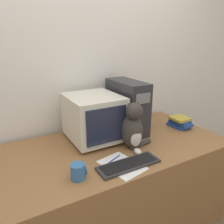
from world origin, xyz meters
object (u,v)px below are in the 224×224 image
at_px(computer_tower, 127,107).
at_px(book_stack, 180,122).
at_px(crt_monitor, 94,117).
at_px(mug, 78,171).
at_px(keyboard, 129,164).
at_px(pen, 114,159).
at_px(cat, 133,128).

relative_size(computer_tower, book_stack, 2.09).
bearing_deg(crt_monitor, mug, -124.88).
distance_m(crt_monitor, computer_tower, 0.34).
xyz_separation_m(keyboard, pen, (-0.05, 0.11, -0.01)).
relative_size(computer_tower, cat, 1.23).
distance_m(cat, pen, 0.28).
distance_m(crt_monitor, cat, 0.34).
height_order(pen, mug, mug).
distance_m(keyboard, mug, 0.34).
distance_m(computer_tower, book_stack, 0.55).
relative_size(crt_monitor, keyboard, 1.07).
bearing_deg(mug, cat, 18.69).
height_order(computer_tower, keyboard, computer_tower).
relative_size(crt_monitor, mug, 4.78).
bearing_deg(mug, book_stack, 14.39).
height_order(computer_tower, pen, computer_tower).
bearing_deg(computer_tower, keyboard, -121.59).
relative_size(crt_monitor, cat, 1.24).
xyz_separation_m(book_stack, pen, (-0.85, -0.21, -0.04)).
xyz_separation_m(keyboard, book_stack, (0.80, 0.33, 0.04)).
relative_size(keyboard, book_stack, 1.98).
relative_size(cat, book_stack, 1.70).
height_order(crt_monitor, pen, crt_monitor).
bearing_deg(computer_tower, mug, -144.06).
bearing_deg(crt_monitor, keyboard, -87.08).
xyz_separation_m(cat, mug, (-0.51, -0.17, -0.11)).
distance_m(keyboard, cat, 0.31).
distance_m(crt_monitor, pen, 0.42).
bearing_deg(pen, mug, -164.89).
xyz_separation_m(crt_monitor, computer_tower, (0.34, 0.02, 0.03)).
bearing_deg(crt_monitor, pen, -94.02).
height_order(computer_tower, book_stack, computer_tower).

